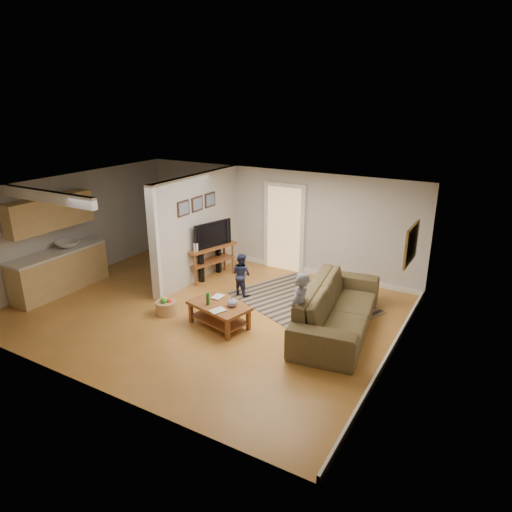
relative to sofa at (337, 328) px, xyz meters
The scene contains 11 objects.
ground 2.67m from the sofa, 166.83° to the right, with size 7.50×7.50×0.00m, color olive.
room_shell 3.95m from the sofa, behind, with size 7.54×6.02×2.52m.
area_rug 1.28m from the sofa, 144.53° to the left, with size 2.82×2.06×0.01m, color black.
sofa is the anchor object (origin of this frame).
coffee_table 2.25m from the sofa, 152.52° to the right, with size 1.28×0.92×0.69m.
tv_console 3.72m from the sofa, 165.88° to the left, with size 0.84×1.39×1.12m.
speaker_left 3.69m from the sofa, behind, with size 0.10×0.10×1.05m, color black.
speaker_right 3.87m from the sofa, 160.01° to the left, with size 0.11×0.11×1.13m, color black.
toy_basket 3.40m from the sofa, 160.28° to the right, with size 0.42×0.42×0.37m.
child 1.01m from the sofa, 112.01° to the right, with size 0.50×0.33×1.38m, color gray.
toddler 2.43m from the sofa, 169.73° to the left, with size 0.46×0.36×0.96m, color #1E2340.
Camera 1 is at (5.12, -6.84, 4.18)m, focal length 32.00 mm.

